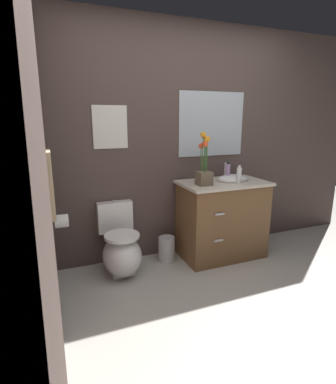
{
  "coord_description": "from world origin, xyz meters",
  "views": [
    {
      "loc": [
        -1.41,
        -1.54,
        1.52
      ],
      "look_at": [
        -0.33,
        1.14,
        0.81
      ],
      "focal_mm": 28.28,
      "sensor_mm": 36.0,
      "label": 1
    }
  ],
  "objects_px": {
    "soap_bottle": "(239,175)",
    "wall_mirror": "(212,124)",
    "vanity_cabinet": "(222,218)",
    "lotion_bottle": "(228,172)",
    "flower_vase": "(204,168)",
    "toilet": "(121,250)",
    "wall_poster": "(110,127)",
    "hanging_towel": "(51,184)",
    "trash_bin": "(167,249)",
    "toilet_paper_roll": "(61,221)"
  },
  "relations": [
    {
      "from": "soap_bottle",
      "to": "wall_mirror",
      "type": "height_order",
      "value": "wall_mirror"
    },
    {
      "from": "wall_mirror",
      "to": "vanity_cabinet",
      "type": "bearing_deg",
      "value": -89.47
    },
    {
      "from": "lotion_bottle",
      "to": "flower_vase",
      "type": "bearing_deg",
      "value": -167.01
    },
    {
      "from": "toilet",
      "to": "wall_poster",
      "type": "distance_m",
      "value": 1.22
    },
    {
      "from": "hanging_towel",
      "to": "wall_poster",
      "type": "bearing_deg",
      "value": 44.35
    },
    {
      "from": "toilet",
      "to": "flower_vase",
      "type": "xyz_separation_m",
      "value": [
        0.86,
        -0.1,
        0.79
      ]
    },
    {
      "from": "flower_vase",
      "to": "wall_poster",
      "type": "bearing_deg",
      "value": 157.14
    },
    {
      "from": "vanity_cabinet",
      "to": "trash_bin",
      "type": "height_order",
      "value": "vanity_cabinet"
    },
    {
      "from": "toilet",
      "to": "wall_mirror",
      "type": "height_order",
      "value": "wall_mirror"
    },
    {
      "from": "toilet",
      "to": "vanity_cabinet",
      "type": "bearing_deg",
      "value": -1.33
    },
    {
      "from": "toilet",
      "to": "toilet_paper_roll",
      "type": "distance_m",
      "value": 0.72
    },
    {
      "from": "flower_vase",
      "to": "hanging_towel",
      "type": "distance_m",
      "value": 1.47
    },
    {
      "from": "hanging_towel",
      "to": "toilet_paper_roll",
      "type": "relative_size",
      "value": 4.73
    },
    {
      "from": "lotion_bottle",
      "to": "toilet_paper_roll",
      "type": "relative_size",
      "value": 1.92
    },
    {
      "from": "toilet",
      "to": "toilet_paper_roll",
      "type": "height_order",
      "value": "toilet_paper_roll"
    },
    {
      "from": "flower_vase",
      "to": "toilet_paper_roll",
      "type": "relative_size",
      "value": 4.86
    },
    {
      "from": "hanging_towel",
      "to": "toilet_paper_roll",
      "type": "height_order",
      "value": "hanging_towel"
    },
    {
      "from": "lotion_bottle",
      "to": "hanging_towel",
      "type": "distance_m",
      "value": 1.81
    },
    {
      "from": "toilet",
      "to": "soap_bottle",
      "type": "relative_size",
      "value": 3.66
    },
    {
      "from": "toilet_paper_roll",
      "to": "toilet",
      "type": "bearing_deg",
      "value": 20.11
    },
    {
      "from": "soap_bottle",
      "to": "toilet",
      "type": "bearing_deg",
      "value": 172.63
    },
    {
      "from": "trash_bin",
      "to": "hanging_towel",
      "type": "distance_m",
      "value": 1.47
    },
    {
      "from": "flower_vase",
      "to": "wall_poster",
      "type": "distance_m",
      "value": 1.02
    },
    {
      "from": "soap_bottle",
      "to": "toilet_paper_roll",
      "type": "bearing_deg",
      "value": -178.83
    },
    {
      "from": "toilet",
      "to": "lotion_bottle",
      "type": "bearing_deg",
      "value": -0.91
    },
    {
      "from": "flower_vase",
      "to": "toilet_paper_roll",
      "type": "distance_m",
      "value": 1.44
    },
    {
      "from": "vanity_cabinet",
      "to": "wall_poster",
      "type": "distance_m",
      "value": 1.54
    },
    {
      "from": "trash_bin",
      "to": "toilet_paper_roll",
      "type": "bearing_deg",
      "value": -165.75
    },
    {
      "from": "wall_poster",
      "to": "flower_vase",
      "type": "bearing_deg",
      "value": -22.86
    },
    {
      "from": "vanity_cabinet",
      "to": "hanging_towel",
      "type": "relative_size",
      "value": 1.99
    },
    {
      "from": "soap_bottle",
      "to": "lotion_bottle",
      "type": "bearing_deg",
      "value": 108.41
    },
    {
      "from": "vanity_cabinet",
      "to": "lotion_bottle",
      "type": "bearing_deg",
      "value": 8.41
    },
    {
      "from": "soap_bottle",
      "to": "hanging_towel",
      "type": "height_order",
      "value": "hanging_towel"
    },
    {
      "from": "vanity_cabinet",
      "to": "hanging_towel",
      "type": "height_order",
      "value": "hanging_towel"
    },
    {
      "from": "vanity_cabinet",
      "to": "flower_vase",
      "type": "distance_m",
      "value": 0.66
    },
    {
      "from": "flower_vase",
      "to": "trash_bin",
      "type": "height_order",
      "value": "flower_vase"
    },
    {
      "from": "wall_mirror",
      "to": "toilet_paper_roll",
      "type": "distance_m",
      "value": 1.9
    },
    {
      "from": "wall_mirror",
      "to": "hanging_towel",
      "type": "bearing_deg",
      "value": -161.51
    },
    {
      "from": "flower_vase",
      "to": "wall_poster",
      "type": "relative_size",
      "value": 1.28
    },
    {
      "from": "vanity_cabinet",
      "to": "trash_bin",
      "type": "xyz_separation_m",
      "value": [
        -0.62,
        0.1,
        -0.3
      ]
    },
    {
      "from": "toilet",
      "to": "soap_bottle",
      "type": "bearing_deg",
      "value": -7.37
    },
    {
      "from": "trash_bin",
      "to": "toilet",
      "type": "bearing_deg",
      "value": -172.17
    },
    {
      "from": "trash_bin",
      "to": "soap_bottle",
      "type": "bearing_deg",
      "value": -17.77
    },
    {
      "from": "hanging_towel",
      "to": "vanity_cabinet",
      "type": "bearing_deg",
      "value": 9.32
    },
    {
      "from": "flower_vase",
      "to": "wall_mirror",
      "type": "xyz_separation_m",
      "value": [
        0.28,
        0.36,
        0.42
      ]
    },
    {
      "from": "soap_bottle",
      "to": "lotion_bottle",
      "type": "distance_m",
      "value": 0.15
    },
    {
      "from": "toilet",
      "to": "soap_bottle",
      "type": "distance_m",
      "value": 1.43
    },
    {
      "from": "hanging_towel",
      "to": "toilet_paper_roll",
      "type": "distance_m",
      "value": 0.36
    },
    {
      "from": "flower_vase",
      "to": "lotion_bottle",
      "type": "height_order",
      "value": "flower_vase"
    },
    {
      "from": "flower_vase",
      "to": "trash_bin",
      "type": "distance_m",
      "value": 0.97
    }
  ]
}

